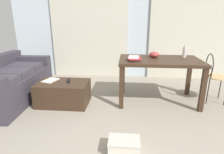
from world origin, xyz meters
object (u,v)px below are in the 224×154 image
(craft_table, at_px, (159,65))
(wire_chair, at_px, (213,72))
(coffee_table, at_px, (63,93))
(book_stack, at_px, (134,58))
(bowl, at_px, (154,55))
(magazine, at_px, (51,80))
(tv_remote_primary, at_px, (69,81))
(couch, at_px, (9,83))
(tv_remote_on_table, at_px, (133,56))
(shoebox, at_px, (124,146))
(bottle_near, at_px, (185,52))

(craft_table, bearing_deg, wire_chair, 4.75)
(coffee_table, xyz_separation_m, book_stack, (1.18, 0.14, 0.59))
(bowl, xyz_separation_m, magazine, (-1.76, -0.34, -0.41))
(book_stack, bearing_deg, craft_table, 15.81)
(wire_chair, bearing_deg, tv_remote_primary, -173.36)
(couch, relative_size, tv_remote_on_table, 10.52)
(bowl, bearing_deg, shoebox, -106.76)
(tv_remote_primary, bearing_deg, tv_remote_on_table, 6.02)
(couch, xyz_separation_m, bottle_near, (3.06, 0.37, 0.53))
(craft_table, distance_m, magazine, 1.87)
(craft_table, xyz_separation_m, magazine, (-1.84, -0.20, -0.26))
(bottle_near, relative_size, bowl, 1.28)
(tv_remote_on_table, distance_m, magazine, 1.49)
(craft_table, height_order, wire_chair, wire_chair)
(book_stack, bearing_deg, wire_chair, 8.35)
(wire_chair, bearing_deg, book_stack, -171.65)
(bowl, relative_size, book_stack, 0.60)
(wire_chair, relative_size, tv_remote_on_table, 4.99)
(bowl, distance_m, magazine, 1.84)
(tv_remote_primary, bearing_deg, bowl, -0.03)
(bowl, xyz_separation_m, tv_remote_primary, (-1.45, -0.35, -0.41))
(couch, height_order, bowl, bowl)
(craft_table, bearing_deg, bottle_near, 22.66)
(tv_remote_on_table, bearing_deg, tv_remote_primary, 167.03)
(wire_chair, bearing_deg, couch, -175.80)
(couch, height_order, wire_chair, wire_chair)
(tv_remote_primary, xyz_separation_m, shoebox, (0.98, -1.20, -0.32))
(coffee_table, xyz_separation_m, magazine, (-0.23, 0.07, 0.20))
(coffee_table, height_order, wire_chair, wire_chair)
(shoebox, bearing_deg, tv_remote_on_table, 86.45)
(book_stack, bearing_deg, tv_remote_on_table, 93.68)
(wire_chair, bearing_deg, shoebox, -134.62)
(shoebox, bearing_deg, bowl, 73.24)
(bowl, height_order, magazine, bowl)
(book_stack, distance_m, tv_remote_primary, 1.17)
(bowl, relative_size, tv_remote_on_table, 1.02)
(couch, xyz_separation_m, shoebox, (2.07, -1.23, -0.24))
(tv_remote_on_table, height_order, tv_remote_primary, tv_remote_on_table)
(wire_chair, xyz_separation_m, book_stack, (-1.35, -0.20, 0.26))
(tv_remote_primary, bearing_deg, wire_chair, -7.09)
(tv_remote_on_table, relative_size, shoebox, 0.50)
(coffee_table, relative_size, craft_table, 0.63)
(bowl, relative_size, magazine, 0.64)
(tv_remote_on_table, bearing_deg, shoebox, -126.27)
(coffee_table, xyz_separation_m, tv_remote_primary, (0.08, 0.06, 0.20))
(couch, relative_size, craft_table, 1.33)
(bottle_near, xyz_separation_m, book_stack, (-0.87, -0.31, -0.07))
(couch, xyz_separation_m, tv_remote_on_table, (2.17, 0.36, 0.45))
(coffee_table, xyz_separation_m, bottle_near, (2.05, 0.45, 0.66))
(bottle_near, distance_m, book_stack, 0.93)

